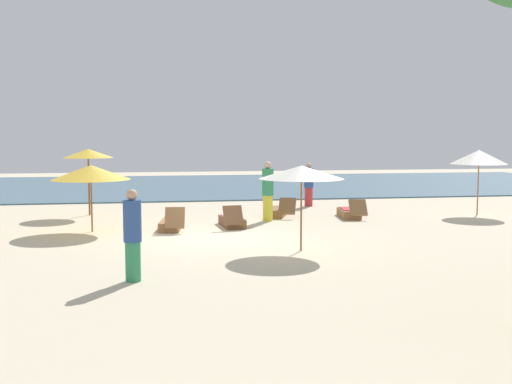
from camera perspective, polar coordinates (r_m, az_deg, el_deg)
The scene contains 13 objects.
ground_plane at distance 17.06m, azimuth -4.03°, elevation -4.24°, with size 60.00×60.00×0.00m, color beige.
ocean_water at distance 33.91m, azimuth -6.72°, elevation 0.60°, with size 48.00×16.00×0.06m, color #476B7F.
umbrella_0 at distance 23.00m, azimuth 20.11°, elevation 3.08°, with size 1.96×1.96×2.30m.
umbrella_2 at distance 22.27m, azimuth -15.41°, elevation 3.47°, with size 1.74×1.74×2.34m.
umbrella_3 at distance 18.44m, azimuth -15.18°, elevation 1.78°, with size 2.29×2.29×1.96m.
umbrella_4 at distance 14.86m, azimuth 4.27°, elevation 1.85°, with size 2.08×2.08×2.10m.
lounger_1 at distance 21.32m, azimuth 2.04°, elevation -1.83°, with size 1.12×1.78×0.70m.
lounger_2 at distance 18.95m, azimuth -2.25°, elevation -2.72°, with size 0.71×1.70×0.72m.
lounger_3 at distance 18.49m, azimuth -7.91°, elevation -2.99°, with size 0.80×1.69×0.75m.
lounger_4 at distance 21.21m, azimuth 8.75°, elevation -1.91°, with size 0.80×1.76×0.68m.
person_0 at distance 20.08m, azimuth 1.11°, elevation 0.09°, with size 0.49×0.49×1.97m.
person_2 at distance 12.08m, azimuth -11.46°, elevation -3.97°, with size 0.46×0.46×1.80m.
person_3 at distance 24.34m, azimuth 4.95°, elevation 0.68°, with size 0.49×0.49×1.71m.
Camera 1 is at (-1.56, -16.75, 2.86)m, focal length 42.82 mm.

